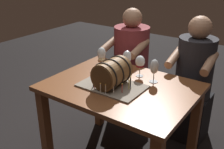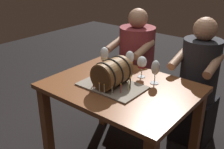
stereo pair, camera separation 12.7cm
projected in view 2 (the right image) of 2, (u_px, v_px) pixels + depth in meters
The scene contains 8 objects.
dining_table at pixel (121, 100), 2.10m from camera, with size 1.11×0.84×0.73m.
barrel_cake at pixel (112, 75), 1.99m from camera, with size 0.48×0.31×0.22m.
wine_glass_white at pixel (104, 55), 2.29m from camera, with size 0.07×0.07×0.20m.
wine_glass_amber at pixel (130, 58), 2.25m from camera, with size 0.07×0.07×0.18m.
wine_glass_red at pixel (142, 63), 2.15m from camera, with size 0.08×0.08×0.18m.
wine_glass_empty at pixel (155, 68), 2.04m from camera, with size 0.07×0.07×0.19m.
person_seated_left at pixel (136, 69), 2.81m from camera, with size 0.40×0.48×1.18m.
person_seated_right at pixel (197, 88), 2.43m from camera, with size 0.38×0.47×1.19m.
Camera 2 is at (1.11, -1.47, 1.63)m, focal length 43.15 mm.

